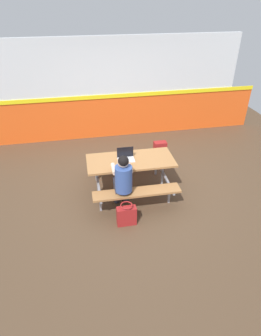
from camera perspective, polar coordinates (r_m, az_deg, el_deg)
ground_plane at (r=5.87m, az=0.54°, el=-4.57°), size 10.00×10.00×0.02m
accent_backdrop at (r=7.69m, az=-3.56°, el=15.09°), size 8.00×0.14×2.60m
picnic_table_main at (r=5.53m, az=0.00°, el=0.19°), size 1.69×1.57×0.74m
student_nearer at (r=4.97m, az=-1.54°, el=-2.11°), size 0.36×0.53×1.21m
laptop_silver at (r=5.44m, az=-0.96°, el=2.23°), size 0.32×0.22×0.22m
backpack_dark at (r=6.90m, az=5.91°, el=3.57°), size 0.30×0.22×0.44m
tote_bag_bright at (r=4.98m, az=-0.80°, el=-9.52°), size 0.34×0.21×0.43m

